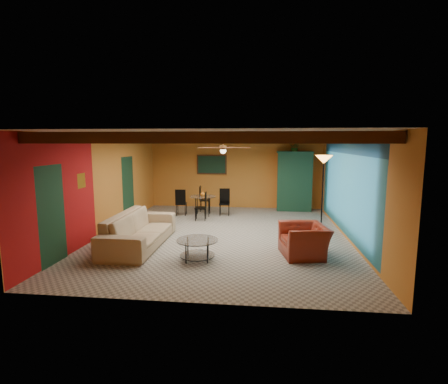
# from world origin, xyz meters

# --- Properties ---
(room) EXTENTS (6.52, 8.01, 2.71)m
(room) POSITION_xyz_m (0.00, 0.11, 2.36)
(room) COLOR gray
(room) RESTS_ON ground
(sofa) EXTENTS (1.09, 2.76, 0.81)m
(sofa) POSITION_xyz_m (-1.90, -1.20, 0.40)
(sofa) COLOR #9C8464
(sofa) RESTS_ON ground
(armchair) EXTENTS (1.12, 1.23, 0.70)m
(armchair) POSITION_xyz_m (1.98, -1.51, 0.35)
(armchair) COLOR maroon
(armchair) RESTS_ON ground
(coffee_table) EXTENTS (1.00, 1.00, 0.45)m
(coffee_table) POSITION_xyz_m (-0.32, -2.04, 0.23)
(coffee_table) COLOR white
(coffee_table) RESTS_ON ground
(dining_table) EXTENTS (1.91, 1.91, 0.92)m
(dining_table) POSITION_xyz_m (-0.98, 2.41, 0.46)
(dining_table) COLOR white
(dining_table) RESTS_ON ground
(armoire) EXTENTS (1.21, 0.60, 2.11)m
(armoire) POSITION_xyz_m (2.20, 3.70, 1.06)
(armoire) COLOR brown
(armoire) RESTS_ON ground
(floor_lamp) EXTENTS (0.55, 0.55, 2.17)m
(floor_lamp) POSITION_xyz_m (2.65, 0.32, 1.08)
(floor_lamp) COLOR black
(floor_lamp) RESTS_ON ground
(ceiling_fan) EXTENTS (1.50, 1.50, 0.44)m
(ceiling_fan) POSITION_xyz_m (0.00, 0.00, 2.36)
(ceiling_fan) COLOR #472614
(ceiling_fan) RESTS_ON ceiling
(painting) EXTENTS (1.05, 0.03, 0.65)m
(painting) POSITION_xyz_m (-0.90, 3.96, 1.65)
(painting) COLOR black
(painting) RESTS_ON wall_back
(potted_plant) EXTENTS (0.49, 0.47, 0.43)m
(potted_plant) POSITION_xyz_m (2.20, 3.70, 2.33)
(potted_plant) COLOR #26661E
(potted_plant) RESTS_ON armoire
(vase) EXTENTS (0.18, 0.18, 0.18)m
(vase) POSITION_xyz_m (-0.98, 2.41, 1.01)
(vase) COLOR orange
(vase) RESTS_ON dining_table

